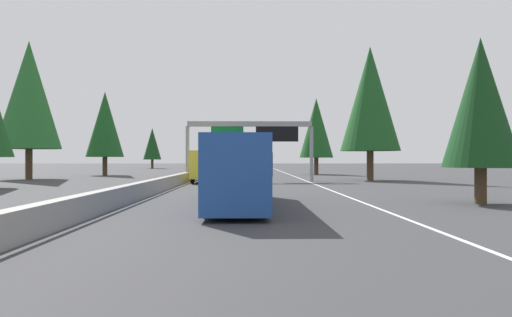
{
  "coord_description": "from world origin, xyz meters",
  "views": [
    {
      "loc": [
        -3.99,
        -5.78,
        2.19
      ],
      "look_at": [
        57.92,
        -6.78,
        2.28
      ],
      "focal_mm": 31.16,
      "sensor_mm": 36.0,
      "label": 1
    }
  ],
  "objects_px": {
    "conifer_right_mid": "(316,128)",
    "conifer_left_far": "(152,144)",
    "bus_far_center": "(239,169)",
    "conifer_right_foreground": "(481,103)",
    "sign_gantry_overhead": "(251,134)",
    "conifer_left_mid": "(105,124)",
    "conifer_right_near": "(370,99)",
    "pickup_distant_b": "(235,164)",
    "box_truck_mid_right": "(207,165)",
    "conifer_left_near": "(29,95)",
    "sedan_mid_center": "(215,172)"
  },
  "relations": [
    {
      "from": "conifer_right_mid",
      "to": "conifer_left_far",
      "type": "height_order",
      "value": "conifer_right_mid"
    },
    {
      "from": "bus_far_center",
      "to": "conifer_right_mid",
      "type": "relative_size",
      "value": 1.05
    },
    {
      "from": "conifer_right_foreground",
      "to": "conifer_right_mid",
      "type": "xyz_separation_m",
      "value": [
        42.06,
        1.61,
        1.72
      ]
    },
    {
      "from": "sign_gantry_overhead",
      "to": "conifer_left_mid",
      "type": "relative_size",
      "value": 1.12
    },
    {
      "from": "conifer_right_foreground",
      "to": "conifer_right_near",
      "type": "distance_m",
      "value": 24.41
    },
    {
      "from": "pickup_distant_b",
      "to": "conifer_left_far",
      "type": "bearing_deg",
      "value": 141.66
    },
    {
      "from": "conifer_right_mid",
      "to": "conifer_left_mid",
      "type": "distance_m",
      "value": 29.3
    },
    {
      "from": "box_truck_mid_right",
      "to": "conifer_right_near",
      "type": "distance_m",
      "value": 18.12
    },
    {
      "from": "conifer_right_mid",
      "to": "conifer_left_mid",
      "type": "bearing_deg",
      "value": 96.47
    },
    {
      "from": "conifer_right_foreground",
      "to": "conifer_left_near",
      "type": "relative_size",
      "value": 0.54
    },
    {
      "from": "sign_gantry_overhead",
      "to": "conifer_right_near",
      "type": "xyz_separation_m",
      "value": [
        1.56,
        -12.25,
        3.69
      ]
    },
    {
      "from": "box_truck_mid_right",
      "to": "conifer_left_mid",
      "type": "distance_m",
      "value": 24.17
    },
    {
      "from": "sign_gantry_overhead",
      "to": "pickup_distant_b",
      "type": "bearing_deg",
      "value": 2.94
    },
    {
      "from": "sign_gantry_overhead",
      "to": "conifer_left_mid",
      "type": "bearing_deg",
      "value": 50.57
    },
    {
      "from": "sedan_mid_center",
      "to": "conifer_left_mid",
      "type": "xyz_separation_m",
      "value": [
        6.79,
        15.32,
        6.2
      ]
    },
    {
      "from": "sign_gantry_overhead",
      "to": "sedan_mid_center",
      "type": "xyz_separation_m",
      "value": [
        9.4,
        4.37,
        -4.04
      ]
    },
    {
      "from": "bus_far_center",
      "to": "box_truck_mid_right",
      "type": "xyz_separation_m",
      "value": [
        21.67,
        3.52,
        -0.11
      ]
    },
    {
      "from": "sign_gantry_overhead",
      "to": "conifer_left_far",
      "type": "bearing_deg",
      "value": 20.75
    },
    {
      "from": "conifer_right_near",
      "to": "conifer_right_foreground",
      "type": "bearing_deg",
      "value": 177.08
    },
    {
      "from": "box_truck_mid_right",
      "to": "conifer_right_mid",
      "type": "relative_size",
      "value": 0.78
    },
    {
      "from": "sign_gantry_overhead",
      "to": "conifer_left_far",
      "type": "height_order",
      "value": "conifer_left_far"
    },
    {
      "from": "conifer_right_foreground",
      "to": "conifer_left_mid",
      "type": "height_order",
      "value": "conifer_left_mid"
    },
    {
      "from": "box_truck_mid_right",
      "to": "sign_gantry_overhead",
      "type": "bearing_deg",
      "value": -69.0
    },
    {
      "from": "sedan_mid_center",
      "to": "conifer_left_far",
      "type": "distance_m",
      "value": 54.76
    },
    {
      "from": "pickup_distant_b",
      "to": "conifer_right_near",
      "type": "bearing_deg",
      "value": -168.67
    },
    {
      "from": "conifer_right_near",
      "to": "conifer_right_mid",
      "type": "height_order",
      "value": "conifer_right_near"
    },
    {
      "from": "pickup_distant_b",
      "to": "conifer_left_near",
      "type": "distance_m",
      "value": 82.34
    },
    {
      "from": "conifer_left_far",
      "to": "sign_gantry_overhead",
      "type": "bearing_deg",
      "value": -159.25
    },
    {
      "from": "conifer_left_far",
      "to": "box_truck_mid_right",
      "type": "bearing_deg",
      "value": -163.25
    },
    {
      "from": "conifer_left_near",
      "to": "conifer_left_far",
      "type": "xyz_separation_m",
      "value": [
        55.87,
        -1.27,
        -3.42
      ]
    },
    {
      "from": "box_truck_mid_right",
      "to": "sedan_mid_center",
      "type": "bearing_deg",
      "value": 0.69
    },
    {
      "from": "bus_far_center",
      "to": "conifer_left_far",
      "type": "height_order",
      "value": "conifer_left_far"
    },
    {
      "from": "sedan_mid_center",
      "to": "conifer_right_foreground",
      "type": "relative_size",
      "value": 0.54
    },
    {
      "from": "bus_far_center",
      "to": "conifer_right_near",
      "type": "distance_m",
      "value": 28.82
    },
    {
      "from": "bus_far_center",
      "to": "conifer_left_mid",
      "type": "xyz_separation_m",
      "value": [
        39.49,
        18.98,
        5.16
      ]
    },
    {
      "from": "pickup_distant_b",
      "to": "conifer_left_near",
      "type": "xyz_separation_m",
      "value": [
        -79.46,
        19.94,
        8.28
      ]
    },
    {
      "from": "conifer_right_near",
      "to": "conifer_left_mid",
      "type": "relative_size",
      "value": 1.22
    },
    {
      "from": "sign_gantry_overhead",
      "to": "box_truck_mid_right",
      "type": "relative_size",
      "value": 1.49
    },
    {
      "from": "conifer_left_near",
      "to": "conifer_left_mid",
      "type": "bearing_deg",
      "value": -21.79
    },
    {
      "from": "bus_far_center",
      "to": "box_truck_mid_right",
      "type": "height_order",
      "value": "bus_far_center"
    },
    {
      "from": "sign_gantry_overhead",
      "to": "conifer_right_near",
      "type": "relative_size",
      "value": 0.92
    },
    {
      "from": "conifer_right_foreground",
      "to": "conifer_left_mid",
      "type": "xyz_separation_m",
      "value": [
        38.76,
        30.71,
        1.95
      ]
    },
    {
      "from": "box_truck_mid_right",
      "to": "sedan_mid_center",
      "type": "distance_m",
      "value": 11.07
    },
    {
      "from": "conifer_right_foreground",
      "to": "conifer_left_far",
      "type": "distance_m",
      "value": 89.9
    },
    {
      "from": "sign_gantry_overhead",
      "to": "bus_far_center",
      "type": "xyz_separation_m",
      "value": [
        -23.29,
        0.71,
        -3.0
      ]
    },
    {
      "from": "sedan_mid_center",
      "to": "bus_far_center",
      "type": "bearing_deg",
      "value": -173.62
    },
    {
      "from": "box_truck_mid_right",
      "to": "conifer_right_mid",
      "type": "distance_m",
      "value": 25.65
    },
    {
      "from": "box_truck_mid_right",
      "to": "pickup_distant_b",
      "type": "bearing_deg",
      "value": 0.06
    },
    {
      "from": "box_truck_mid_right",
      "to": "conifer_right_near",
      "type": "bearing_deg",
      "value": -79.07
    },
    {
      "from": "sedan_mid_center",
      "to": "conifer_right_mid",
      "type": "height_order",
      "value": "conifer_right_mid"
    }
  ]
}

